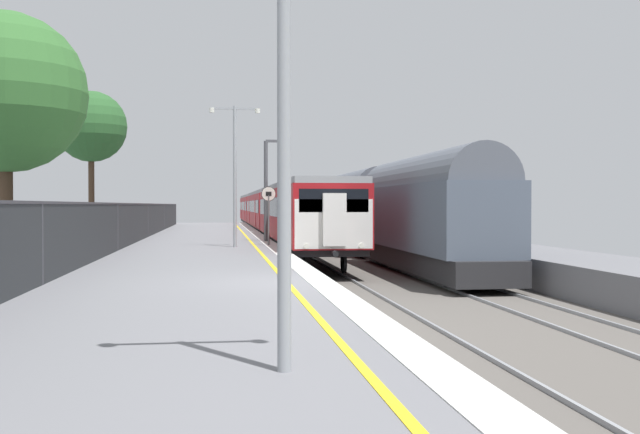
{
  "coord_description": "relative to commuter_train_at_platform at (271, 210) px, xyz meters",
  "views": [
    {
      "loc": [
        -1.8,
        -16.09,
        1.67
      ],
      "look_at": [
        1.83,
        10.49,
        1.23
      ],
      "focal_mm": 41.77,
      "sensor_mm": 36.0,
      "label": 1
    }
  ],
  "objects": [
    {
      "name": "ground",
      "position": [
        0.54,
        -39.92,
        -1.88
      ],
      "size": [
        17.4,
        110.0,
        1.21
      ],
      "color": "slate"
    },
    {
      "name": "commuter_train_at_platform",
      "position": [
        0.0,
        0.0,
        0.0
      ],
      "size": [
        2.83,
        62.51,
        3.81
      ],
      "color": "maroon",
      "rests_on": "ground"
    },
    {
      "name": "freight_train_adjacent_track",
      "position": [
        4.0,
        -20.83,
        0.2
      ],
      "size": [
        2.6,
        29.17,
        4.52
      ],
      "color": "#232326",
      "rests_on": "ground"
    },
    {
      "name": "signal_gantry",
      "position": [
        -1.46,
        -21.98,
        1.65
      ],
      "size": [
        1.1,
        0.24,
        4.65
      ],
      "color": "#47474C",
      "rests_on": "ground"
    },
    {
      "name": "speed_limit_sign",
      "position": [
        -1.85,
        -25.34,
        0.29
      ],
      "size": [
        0.59,
        0.08,
        2.42
      ],
      "color": "#59595B",
      "rests_on": "ground"
    },
    {
      "name": "platform_lamp_near",
      "position": [
        -3.25,
        -48.61,
        1.73
      ],
      "size": [
        2.0,
        0.2,
        5.0
      ],
      "color": "#93999E",
      "rests_on": "ground"
    },
    {
      "name": "platform_lamp_mid",
      "position": [
        -3.25,
        -26.4,
        2.03
      ],
      "size": [
        2.0,
        0.2,
        5.58
      ],
      "color": "#93999E",
      "rests_on": "ground"
    },
    {
      "name": "platform_back_fence",
      "position": [
        -7.55,
        -39.92,
        -0.35
      ],
      "size": [
        0.07,
        99.0,
        1.75
      ],
      "color": "#282B2D",
      "rests_on": "ground"
    },
    {
      "name": "background_tree_left",
      "position": [
        -9.54,
        -35.01,
        3.29
      ],
      "size": [
        4.32,
        4.32,
        6.85
      ],
      "color": "#473323",
      "rests_on": "ground"
    },
    {
      "name": "background_tree_centre",
      "position": [
        -10.34,
        -16.16,
        4.36
      ],
      "size": [
        3.67,
        3.67,
        7.57
      ],
      "color": "#473323",
      "rests_on": "ground"
    }
  ]
}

